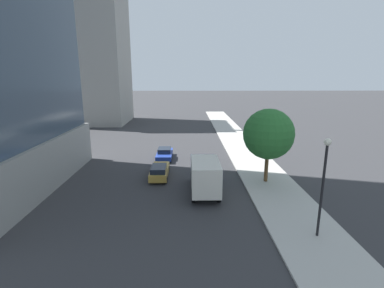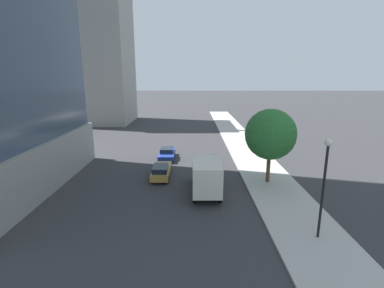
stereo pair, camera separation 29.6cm
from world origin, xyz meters
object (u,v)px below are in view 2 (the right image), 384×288
object	(u,v)px
street_lamp	(324,175)
street_tree	(270,134)
car_blue	(167,153)
construction_building	(93,34)
box_truck	(206,174)
car_gold	(161,171)

from	to	relation	value
street_lamp	street_tree	xyz separation A→B (m)	(-0.69, 9.66, 0.53)
street_lamp	car_blue	size ratio (longest dim) A/B	1.40
construction_building	car_blue	size ratio (longest dim) A/B	9.44
construction_building	box_truck	size ratio (longest dim) A/B	6.60
street_lamp	construction_building	bearing A→B (deg)	121.51
car_gold	box_truck	world-z (taller)	box_truck
street_tree	street_lamp	bearing A→B (deg)	-85.91
street_tree	car_gold	bearing A→B (deg)	171.53
street_tree	box_truck	bearing A→B (deg)	-159.01
car_blue	car_gold	bearing A→B (deg)	-90.00
car_gold	street_tree	bearing A→B (deg)	-8.47
street_lamp	box_truck	world-z (taller)	street_lamp
street_tree	car_blue	bearing A→B (deg)	141.68
street_lamp	box_truck	distance (m)	10.28
construction_building	car_gold	xyz separation A→B (m)	(17.69, -35.76, -17.87)
street_lamp	car_gold	size ratio (longest dim) A/B	1.33
street_tree	car_gold	world-z (taller)	street_tree
car_gold	car_blue	bearing A→B (deg)	90.00
box_truck	car_gold	bearing A→B (deg)	138.30
car_blue	construction_building	bearing A→B (deg)	121.31
construction_building	street_tree	xyz separation A→B (m)	(28.10, -37.31, -13.78)
street_tree	car_gold	distance (m)	11.30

